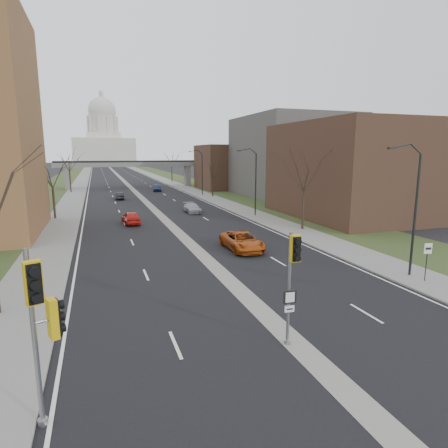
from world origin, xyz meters
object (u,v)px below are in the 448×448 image
signal_pole_median (293,269)px  car_right_mid (192,208)px  speed_limit_sign (427,255)px  car_left_near (131,218)px  car_right_near (242,241)px  signal_pole_left (42,314)px  car_right_far (157,188)px  car_left_far (120,196)px

signal_pole_median → car_right_mid: (5.03, 37.32, -2.83)m
speed_limit_sign → car_left_near: 31.31m
speed_limit_sign → car_right_near: speed_limit_sign is taller
speed_limit_sign → car_left_near: speed_limit_sign is taller
signal_pole_median → car_right_near: bearing=80.2°
car_left_near → signal_pole_median: bearing=93.1°
signal_pole_left → signal_pole_median: size_ratio=1.12×
signal_pole_median → car_right_mid: 37.76m
speed_limit_sign → car_left_near: bearing=131.6°
signal_pole_left → car_right_far: (14.20, 70.68, -2.91)m
car_left_near → car_left_far: (0.18, 24.88, -0.12)m
car_left_far → car_right_far: (8.70, 12.58, 0.11)m
car_left_far → signal_pole_left: bearing=83.5°
car_left_far → car_right_near: size_ratio=0.69×
car_left_near → signal_pole_left: bearing=77.0°
car_left_far → car_right_near: bearing=99.8°
signal_pole_left → car_left_far: 58.44m
car_right_far → car_right_mid: bearing=-82.2°
speed_limit_sign → car_left_far: speed_limit_sign is taller
car_right_near → speed_limit_sign: bearing=-55.3°
speed_limit_sign → car_left_far: bearing=117.8°
car_left_near → car_right_far: 38.50m
signal_pole_median → car_left_far: 56.46m
signal_pole_left → car_right_far: 72.15m
signal_pole_left → speed_limit_sign: 22.31m
signal_pole_left → car_right_far: bearing=57.1°
car_right_mid → car_left_far: bearing=113.7°
signal_pole_left → car_right_far: signal_pole_left is taller
car_right_near → car_right_mid: size_ratio=1.24×
car_left_far → speed_limit_sign: bearing=105.9°
car_right_far → car_left_far: bearing=-116.8°
car_left_far → car_right_mid: car_right_mid is taller
signal_pole_left → speed_limit_sign: (21.32, 6.33, -1.83)m
signal_pole_median → speed_limit_sign: 13.08m
signal_pole_left → car_right_far: size_ratio=1.28×
signal_pole_median → car_left_near: signal_pole_median is taller
car_left_far → car_right_mid: bearing=113.5°
signal_pole_median → car_right_far: 69.08m
signal_pole_left → car_left_near: 33.77m
car_right_near → car_right_mid: 21.33m
car_right_near → car_right_far: 52.85m
signal_pole_median → car_right_near: (4.12, 16.00, -2.71)m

